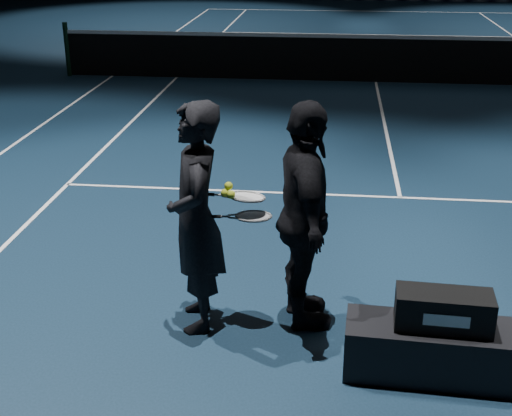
{
  "coord_description": "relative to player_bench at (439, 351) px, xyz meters",
  "views": [
    {
      "loc": [
        -0.84,
        -14.45,
        3.11
      ],
      "look_at": [
        -1.4,
        -9.38,
        1.02
      ],
      "focal_mm": 50.0,
      "sensor_mm": 36.0,
      "label": 1
    }
  ],
  "objects": [
    {
      "name": "floor",
      "position": [
        0.01,
        9.97,
        -0.2
      ],
      "size": [
        36.0,
        36.0,
        0.0
      ],
      "primitive_type": "plane",
      "color": "black",
      "rests_on": "ground"
    },
    {
      "name": "court_lines",
      "position": [
        0.01,
        9.97,
        -0.2
      ],
      "size": [
        10.98,
        23.78,
        0.01
      ],
      "primitive_type": null,
      "color": "white",
      "rests_on": "floor"
    },
    {
      "name": "net_post_left",
      "position": [
        -6.39,
        9.97,
        0.35
      ],
      "size": [
        0.1,
        0.1,
        1.1
      ],
      "primitive_type": "cylinder",
      "color": "black",
      "rests_on": "floor"
    },
    {
      "name": "net_mesh",
      "position": [
        0.01,
        9.97,
        0.25
      ],
      "size": [
        12.8,
        0.02,
        0.86
      ],
      "primitive_type": "cube",
      "color": "black",
      "rests_on": "floor"
    },
    {
      "name": "net_tape",
      "position": [
        0.01,
        9.97,
        0.71
      ],
      "size": [
        12.8,
        0.03,
        0.07
      ],
      "primitive_type": "cube",
      "color": "white",
      "rests_on": "net_mesh"
    },
    {
      "name": "player_bench",
      "position": [
        0.0,
        0.0,
        0.0
      ],
      "size": [
        1.37,
        0.52,
        0.41
      ],
      "primitive_type": "cube",
      "rotation": [
        0.0,
        0.0,
        -0.06
      ],
      "color": "black",
      "rests_on": "floor"
    },
    {
      "name": "racket_bag",
      "position": [
        0.0,
        0.0,
        0.34
      ],
      "size": [
        0.69,
        0.33,
        0.27
      ],
      "primitive_type": "cube",
      "rotation": [
        0.0,
        0.0,
        -0.06
      ],
      "color": "black",
      "rests_on": "player_bench"
    },
    {
      "name": "bag_signature",
      "position": [
        0.0,
        -0.15,
        0.34
      ],
      "size": [
        0.32,
        0.02,
        0.09
      ],
      "primitive_type": "cube",
      "rotation": [
        0.0,
        0.0,
        -0.06
      ],
      "color": "white",
      "rests_on": "racket_bag"
    },
    {
      "name": "player_a",
      "position": [
        -1.86,
        0.53,
        0.73
      ],
      "size": [
        0.59,
        0.76,
        1.86
      ],
      "primitive_type": "imported",
      "rotation": [
        0.0,
        0.0,
        -1.34
      ],
      "color": "black",
      "rests_on": "floor"
    },
    {
      "name": "player_b",
      "position": [
        -1.02,
        0.65,
        0.73
      ],
      "size": [
        0.67,
        1.16,
        1.86
      ],
      "primitive_type": "imported",
      "rotation": [
        0.0,
        0.0,
        1.78
      ],
      "color": "black",
      "rests_on": "floor"
    },
    {
      "name": "racket_lower",
      "position": [
        -1.42,
        0.59,
        0.74
      ],
      "size": [
        0.7,
        0.31,
        0.03
      ],
      "primitive_type": null,
      "rotation": [
        0.0,
        0.0,
        0.13
      ],
      "color": "black",
      "rests_on": "player_a"
    },
    {
      "name": "racket_upper",
      "position": [
        -1.47,
        0.63,
        0.89
      ],
      "size": [
        0.71,
        0.35,
        0.1
      ],
      "primitive_type": null,
      "rotation": [
        0.0,
        0.1,
        0.2
      ],
      "color": "black",
      "rests_on": "player_b"
    },
    {
      "name": "tennis_balls",
      "position": [
        -1.61,
        0.57,
        0.95
      ],
      "size": [
        0.12,
        0.1,
        0.12
      ],
      "primitive_type": null,
      "color": "yellow",
      "rests_on": "racket_upper"
    }
  ]
}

